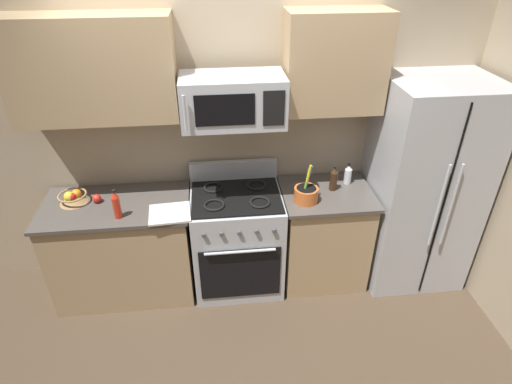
# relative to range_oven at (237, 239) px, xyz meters

# --- Properties ---
(ground_plane) EXTENTS (16.00, 16.00, 0.00)m
(ground_plane) POSITION_rel_range_oven_xyz_m (0.00, -0.69, -0.47)
(ground_plane) COLOR #473828
(wall_back) EXTENTS (8.00, 0.10, 2.60)m
(wall_back) POSITION_rel_range_oven_xyz_m (0.00, 0.39, 0.83)
(wall_back) COLOR tan
(wall_back) RESTS_ON ground
(counter_left) EXTENTS (1.18, 0.65, 0.91)m
(counter_left) POSITION_rel_range_oven_xyz_m (-0.98, -0.00, -0.02)
(counter_left) COLOR tan
(counter_left) RESTS_ON ground
(range_oven) EXTENTS (0.76, 0.69, 1.09)m
(range_oven) POSITION_rel_range_oven_xyz_m (0.00, 0.00, 0.00)
(range_oven) COLOR #B2B5BA
(range_oven) RESTS_ON ground
(counter_right) EXTENTS (0.76, 0.65, 0.91)m
(counter_right) POSITION_rel_range_oven_xyz_m (0.77, -0.00, -0.02)
(counter_right) COLOR tan
(counter_right) RESTS_ON ground
(refrigerator) EXTENTS (0.84, 0.76, 1.84)m
(refrigerator) POSITION_rel_range_oven_xyz_m (1.60, -0.02, 0.45)
(refrigerator) COLOR #B2B5BA
(refrigerator) RESTS_ON ground
(microwave) EXTENTS (0.76, 0.44, 0.36)m
(microwave) POSITION_rel_range_oven_xyz_m (-0.00, 0.03, 1.26)
(microwave) COLOR #B2B5BA
(upper_cabinets_left) EXTENTS (1.17, 0.34, 0.74)m
(upper_cabinets_left) POSITION_rel_range_oven_xyz_m (-0.99, 0.17, 1.47)
(upper_cabinets_left) COLOR tan
(upper_cabinets_right) EXTENTS (0.75, 0.34, 0.74)m
(upper_cabinets_right) POSITION_rel_range_oven_xyz_m (0.78, 0.17, 1.47)
(upper_cabinets_right) COLOR tan
(utensil_crock) EXTENTS (0.20, 0.20, 0.32)m
(utensil_crock) POSITION_rel_range_oven_xyz_m (0.56, -0.12, 0.51)
(utensil_crock) COLOR #D1662D
(utensil_crock) RESTS_ON counter_right
(fruit_basket) EXTENTS (0.23, 0.23, 0.11)m
(fruit_basket) POSITION_rel_range_oven_xyz_m (-1.31, 0.06, 0.48)
(fruit_basket) COLOR #9E7A4C
(fruit_basket) RESTS_ON counter_left
(apple_loose) EXTENTS (0.07, 0.07, 0.07)m
(apple_loose) POSITION_rel_range_oven_xyz_m (-1.12, 0.05, 0.47)
(apple_loose) COLOR red
(apple_loose) RESTS_ON counter_left
(cutting_board) EXTENTS (0.33, 0.30, 0.02)m
(cutting_board) POSITION_rel_range_oven_xyz_m (-0.53, -0.19, 0.44)
(cutting_board) COLOR silver
(cutting_board) RESTS_ON counter_left
(bottle_vinegar) EXTENTS (0.06, 0.06, 0.19)m
(bottle_vinegar) POSITION_rel_range_oven_xyz_m (0.98, 0.12, 0.52)
(bottle_vinegar) COLOR silver
(bottle_vinegar) RESTS_ON counter_right
(bottle_soy) EXTENTS (0.06, 0.06, 0.22)m
(bottle_soy) POSITION_rel_range_oven_xyz_m (0.83, 0.03, 0.54)
(bottle_soy) COLOR #382314
(bottle_soy) RESTS_ON counter_right
(bottle_hot_sauce) EXTENTS (0.06, 0.06, 0.25)m
(bottle_hot_sauce) POSITION_rel_range_oven_xyz_m (-0.92, -0.19, 0.55)
(bottle_hot_sauce) COLOR red
(bottle_hot_sauce) RESTS_ON counter_left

